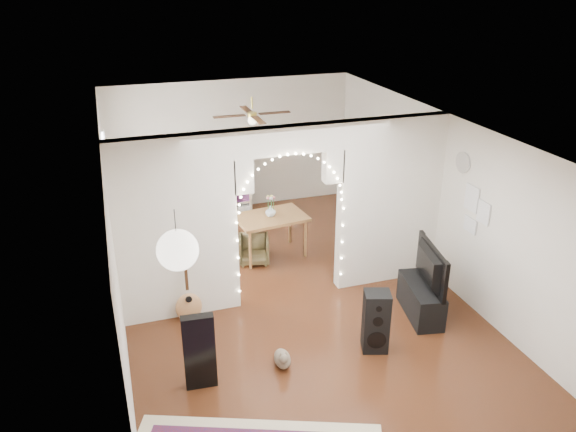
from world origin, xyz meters
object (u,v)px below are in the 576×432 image
object	(u,v)px
dining_table	(271,220)
media_console	(421,300)
floor_speaker	(376,322)
dining_chair_right	(254,250)
bookcase	(217,188)
acoustic_guitar	(188,296)
dining_chair_left	(201,231)

from	to	relation	value
dining_table	media_console	bearing A→B (deg)	-65.34
floor_speaker	dining_chair_right	size ratio (longest dim) A/B	1.66
bookcase	dining_table	size ratio (longest dim) A/B	1.06
floor_speaker	media_console	xyz separation A→B (m)	(1.00, 0.53, -0.18)
acoustic_guitar	bookcase	world-z (taller)	bookcase
bookcase	dining_table	bearing A→B (deg)	-66.50
acoustic_guitar	bookcase	xyz separation A→B (m)	(1.15, 3.43, 0.26)
acoustic_guitar	floor_speaker	xyz separation A→B (m)	(2.25, -1.43, 0.01)
bookcase	dining_chair_right	world-z (taller)	bookcase
dining_table	dining_chair_left	bearing A→B (deg)	134.08
dining_table	dining_chair_right	distance (m)	0.59
floor_speaker	dining_table	xyz separation A→B (m)	(-0.54, 3.03, 0.25)
bookcase	dining_chair_left	distance (m)	1.18
floor_speaker	bookcase	world-z (taller)	bookcase
media_console	floor_speaker	bearing A→B (deg)	-141.09
acoustic_guitar	dining_chair_left	size ratio (longest dim) A/B	1.86
media_console	dining_chair_left	xyz separation A→B (m)	(-2.62, 3.37, -0.02)
floor_speaker	dining_chair_left	xyz separation A→B (m)	(-1.62, 3.90, -0.20)
acoustic_guitar	media_console	size ratio (longest dim) A/B	0.96
dining_chair_left	floor_speaker	bearing A→B (deg)	-65.36
floor_speaker	dining_chair_right	bearing A→B (deg)	125.43
floor_speaker	media_console	distance (m)	1.14
acoustic_guitar	dining_chair_left	world-z (taller)	acoustic_guitar
acoustic_guitar	dining_chair_right	world-z (taller)	acoustic_guitar
floor_speaker	dining_table	size ratio (longest dim) A/B	0.67
floor_speaker	bookcase	distance (m)	4.99
bookcase	dining_chair_left	xyz separation A→B (m)	(-0.52, -0.96, -0.45)
media_console	dining_table	world-z (taller)	dining_table
dining_table	dining_chair_left	xyz separation A→B (m)	(-1.08, 0.88, -0.45)
floor_speaker	media_console	bearing A→B (deg)	46.05
dining_chair_left	dining_chair_right	world-z (taller)	dining_chair_right
media_console	dining_chair_right	xyz separation A→B (m)	(-1.89, 2.34, -0.01)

